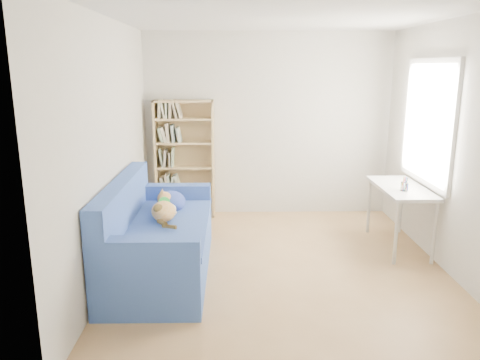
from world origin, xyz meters
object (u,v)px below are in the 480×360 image
Objects in this scene: bookshelf at (185,164)px; desk at (401,193)px; pen_cup at (404,185)px; sofa at (157,239)px.

bookshelf is 2.95m from desk.
bookshelf reaches higher than pen_cup.
bookshelf reaches higher than desk.
desk is at bearing 13.72° from sofa.
desk is (2.66, -1.28, -0.10)m from bookshelf.
bookshelf is 1.48× the size of desk.
pen_cup is at bearing -29.22° from bookshelf.
sofa is at bearing -166.33° from desk.
desk is at bearing -25.70° from bookshelf.
pen_cup is (2.62, -1.47, 0.04)m from bookshelf.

